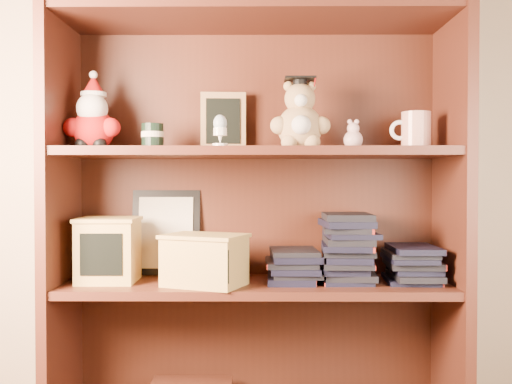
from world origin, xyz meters
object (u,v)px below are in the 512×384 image
Objects in this scene: teacher_mug at (415,130)px; grad_teddy_bear at (300,121)px; treats_box at (109,249)px; bookcase at (255,205)px.

grad_teddy_bear is at bearing -178.91° from teacher_mug.
treats_box is (-0.92, -0.00, -0.36)m from teacher_mug.
grad_teddy_bear is at bearing -0.57° from treats_box.
grad_teddy_bear reaches higher than teacher_mug.
grad_teddy_bear is 1.77× the size of teacher_mug.
teacher_mug reaches higher than treats_box.
teacher_mug is (0.34, 0.01, -0.03)m from grad_teddy_bear.
grad_teddy_bear is (0.13, -0.06, 0.25)m from bookcase.
treats_box is (-0.44, -0.05, -0.13)m from bookcase.
teacher_mug is at bearing 0.05° from treats_box.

